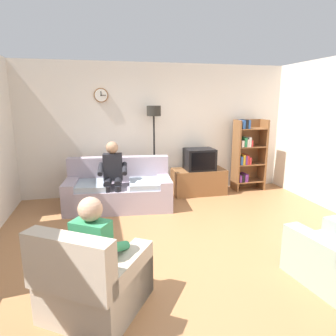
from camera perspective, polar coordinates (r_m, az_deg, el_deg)
The scene contains 10 objects.
ground_plane at distance 4.25m, azimuth 5.41°, elevation -14.56°, with size 12.00×12.00×0.00m, color #9E6B42.
back_wall_assembly at distance 6.38m, azimuth -1.95°, elevation 7.40°, with size 6.20×0.17×2.70m.
couch at distance 5.61m, azimuth -9.38°, elevation -4.34°, with size 1.98×1.06×0.90m.
tv_stand at distance 6.39m, azimuth 5.87°, elevation -2.55°, with size 1.10×0.56×0.53m.
tv at distance 6.26m, azimuth 6.04°, elevation 1.69°, with size 0.60×0.49×0.44m.
bookshelf at distance 6.78m, azimuth 14.85°, elevation 2.67°, with size 0.68×0.36×1.56m.
floor_lamp at distance 6.04m, azimuth -2.71°, elevation 8.03°, with size 0.28×0.28×1.85m.
armchair_near_window at distance 3.06m, azimuth -13.90°, elevation -20.40°, with size 1.15×1.17×0.90m.
person_on_couch at distance 5.40m, azimuth -10.52°, elevation -0.82°, with size 0.54×0.56×1.24m.
person_in_left_armchair at distance 2.97m, azimuth -13.24°, elevation -14.46°, with size 0.61×0.64×1.12m.
Camera 1 is at (-1.23, -3.57, 1.94)m, focal length 31.86 mm.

